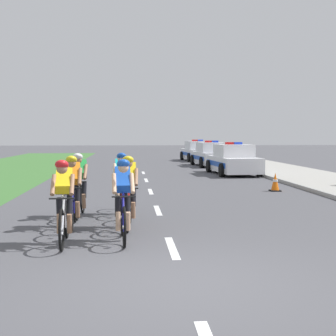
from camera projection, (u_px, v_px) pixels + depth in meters
name	position (u px, v px, depth m)	size (l,w,h in m)	color
ground_plane	(185.00, 281.00, 6.20)	(160.00, 160.00, 0.00)	#4C4C51
sidewalk_slab	(311.00, 177.00, 20.72)	(3.82, 60.00, 0.12)	#A3A099
kerb_edge	(271.00, 177.00, 20.57)	(0.16, 60.00, 0.13)	#9E9E99
lane_markings_centre	(154.00, 200.00, 14.01)	(0.14, 21.60, 0.01)	white
cyclist_lead	(64.00, 201.00, 8.22)	(0.43, 1.72, 1.56)	black
cyclist_second	(123.00, 199.00, 8.45)	(0.43, 1.72, 1.56)	black
cyclist_third	(73.00, 190.00, 9.78)	(0.42, 1.72, 1.56)	black
cyclist_fourth	(129.00, 191.00, 9.69)	(0.43, 1.72, 1.56)	black
cyclist_fifth	(80.00, 184.00, 11.02)	(0.42, 1.72, 1.56)	black
cyclist_sixth	(121.00, 183.00, 11.33)	(0.43, 1.72, 1.56)	black
police_car_nearest	(233.00, 161.00, 22.93)	(2.18, 4.49, 1.59)	white
police_car_second	(211.00, 155.00, 29.01)	(2.21, 4.50, 1.59)	silver
police_car_third	(197.00, 152.00, 34.91)	(2.25, 4.52, 1.59)	silver
traffic_cone_near	(275.00, 182.00, 16.10)	(0.36, 0.36, 0.64)	black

